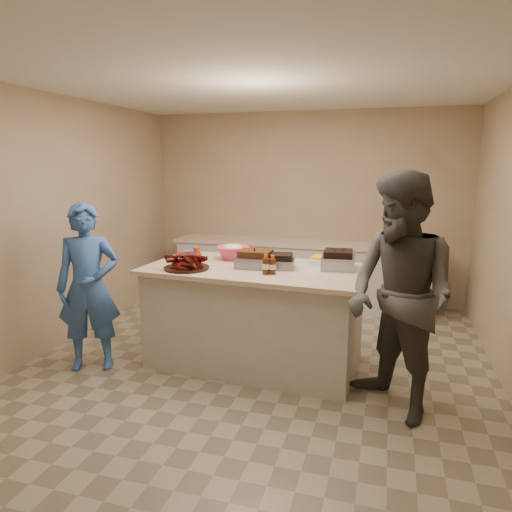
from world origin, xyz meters
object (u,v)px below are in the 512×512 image
(roasting_pan, at_px, (338,269))
(guest_blue, at_px, (95,366))
(rib_platter, at_px, (187,269))
(bbq_bottle_a, at_px, (266,274))
(coleslaw_bowl, at_px, (233,259))
(plastic_cup, at_px, (197,254))
(guest_gray, at_px, (393,411))
(bbq_bottle_b, at_px, (272,274))
(island, at_px, (255,362))
(mustard_bottle, at_px, (246,265))

(roasting_pan, height_order, guest_blue, roasting_pan)
(rib_platter, height_order, bbq_bottle_a, bbq_bottle_a)
(guest_blue, bearing_deg, coleslaw_bowl, 11.16)
(plastic_cup, distance_m, guest_gray, 2.55)
(bbq_bottle_a, relative_size, bbq_bottle_b, 1.05)
(coleslaw_bowl, relative_size, guest_blue, 0.21)
(roasting_pan, relative_size, bbq_bottle_a, 1.67)
(bbq_bottle_b, distance_m, guest_blue, 2.03)
(bbq_bottle_a, distance_m, plastic_cup, 1.17)
(coleslaw_bowl, relative_size, bbq_bottle_a, 1.82)
(bbq_bottle_a, bearing_deg, island, 125.97)
(bbq_bottle_a, distance_m, mustard_bottle, 0.42)
(bbq_bottle_a, bearing_deg, plastic_cup, 145.29)
(rib_platter, distance_m, roasting_pan, 1.44)
(bbq_bottle_a, relative_size, guest_blue, 0.11)
(coleslaw_bowl, height_order, mustard_bottle, coleslaw_bowl)
(bbq_bottle_a, bearing_deg, bbq_bottle_b, 15.85)
(bbq_bottle_b, distance_m, plastic_cup, 1.21)
(roasting_pan, bearing_deg, coleslaw_bowl, 168.81)
(roasting_pan, bearing_deg, guest_blue, -167.12)
(coleslaw_bowl, relative_size, mustard_bottle, 2.97)
(rib_platter, xyz_separation_m, mustard_bottle, (0.49, 0.32, 0.00))
(coleslaw_bowl, relative_size, bbq_bottle_b, 1.91)
(mustard_bottle, bearing_deg, rib_platter, -146.94)
(plastic_cup, bearing_deg, roasting_pan, -9.64)
(rib_platter, height_order, roasting_pan, rib_platter)
(guest_gray, bearing_deg, plastic_cup, -157.35)
(coleslaw_bowl, xyz_separation_m, bbq_bottle_a, (0.50, -0.55, -0.00))
(roasting_pan, xyz_separation_m, plastic_cup, (-1.57, 0.27, 0.00))
(roasting_pan, relative_size, bbq_bottle_b, 1.76)
(island, height_order, bbq_bottle_b, bbq_bottle_b)
(bbq_bottle_b, xyz_separation_m, guest_blue, (-1.74, -0.30, -0.99))
(island, bearing_deg, bbq_bottle_a, -50.42)
(guest_gray, bearing_deg, rib_platter, -141.58)
(coleslaw_bowl, bearing_deg, guest_gray, -27.42)
(coleslaw_bowl, xyz_separation_m, mustard_bottle, (0.22, -0.23, -0.00))
(bbq_bottle_a, bearing_deg, roasting_pan, 33.54)
(guest_gray, bearing_deg, coleslaw_bowl, -159.87)
(guest_blue, bearing_deg, mustard_bottle, -0.86)
(rib_platter, relative_size, roasting_pan, 1.40)
(plastic_cup, bearing_deg, bbq_bottle_b, -32.48)
(rib_platter, height_order, guest_blue, rib_platter)
(rib_platter, distance_m, bbq_bottle_a, 0.78)
(plastic_cup, bearing_deg, bbq_bottle_a, -34.71)
(bbq_bottle_b, height_order, mustard_bottle, bbq_bottle_b)
(coleslaw_bowl, distance_m, bbq_bottle_a, 0.74)
(island, height_order, plastic_cup, plastic_cup)
(island, height_order, coleslaw_bowl, coleslaw_bowl)
(roasting_pan, height_order, bbq_bottle_b, bbq_bottle_b)
(mustard_bottle, height_order, plastic_cup, mustard_bottle)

